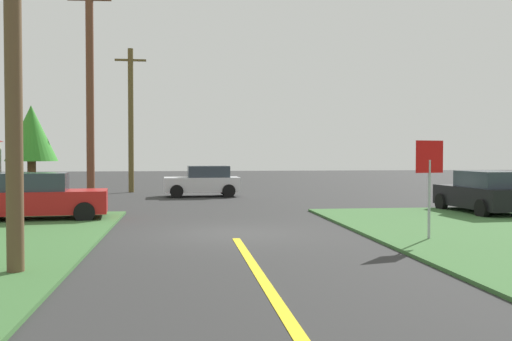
{
  "coord_description": "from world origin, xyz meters",
  "views": [
    {
      "loc": [
        -1.43,
        -16.14,
        2.25
      ],
      "look_at": [
        1.16,
        3.85,
        1.67
      ],
      "focal_mm": 40.36,
      "sensor_mm": 36.0,
      "label": 1
    }
  ],
  "objects_px": {
    "car_approaching_junction": "(203,181)",
    "utility_pole_far": "(131,119)",
    "oak_tree_left": "(31,134)",
    "utility_pole_mid": "(90,92)",
    "car_on_crossroad": "(484,193)",
    "parked_car_near_building": "(37,197)",
    "utility_pole_near": "(13,48)",
    "stop_sign": "(429,170)"
  },
  "relations": [
    {
      "from": "utility_pole_far",
      "to": "oak_tree_left",
      "type": "relative_size",
      "value": 1.81
    },
    {
      "from": "stop_sign",
      "to": "car_approaching_junction",
      "type": "bearing_deg",
      "value": -86.95
    },
    {
      "from": "car_on_crossroad",
      "to": "stop_sign",
      "type": "bearing_deg",
      "value": 137.88
    },
    {
      "from": "utility_pole_far",
      "to": "oak_tree_left",
      "type": "xyz_separation_m",
      "value": [
        -4.35,
        -5.05,
        -1.08
      ]
    },
    {
      "from": "utility_pole_near",
      "to": "oak_tree_left",
      "type": "distance_m",
      "value": 18.76
    },
    {
      "from": "utility_pole_near",
      "to": "utility_pole_far",
      "type": "bearing_deg",
      "value": 89.71
    },
    {
      "from": "car_on_crossroad",
      "to": "utility_pole_far",
      "type": "height_order",
      "value": "utility_pole_far"
    },
    {
      "from": "parked_car_near_building",
      "to": "utility_pole_near",
      "type": "distance_m",
      "value": 9.74
    },
    {
      "from": "utility_pole_far",
      "to": "utility_pole_near",
      "type": "bearing_deg",
      "value": -90.29
    },
    {
      "from": "car_on_crossroad",
      "to": "parked_car_near_building",
      "type": "relative_size",
      "value": 0.94
    },
    {
      "from": "car_approaching_junction",
      "to": "utility_pole_near",
      "type": "xyz_separation_m",
      "value": [
        -4.19,
        -19.46,
        3.38
      ]
    },
    {
      "from": "stop_sign",
      "to": "parked_car_near_building",
      "type": "relative_size",
      "value": 0.57
    },
    {
      "from": "car_on_crossroad",
      "to": "utility_pole_far",
      "type": "xyz_separation_m",
      "value": [
        -14.13,
        14.24,
        3.5
      ]
    },
    {
      "from": "oak_tree_left",
      "to": "parked_car_near_building",
      "type": "bearing_deg",
      "value": -75.09
    },
    {
      "from": "parked_car_near_building",
      "to": "utility_pole_far",
      "type": "relative_size",
      "value": 0.54
    },
    {
      "from": "stop_sign",
      "to": "car_approaching_junction",
      "type": "relative_size",
      "value": 0.65
    },
    {
      "from": "utility_pole_far",
      "to": "oak_tree_left",
      "type": "distance_m",
      "value": 6.75
    },
    {
      "from": "car_approaching_junction",
      "to": "utility_pole_far",
      "type": "relative_size",
      "value": 0.47
    },
    {
      "from": "stop_sign",
      "to": "car_approaching_junction",
      "type": "distance_m",
      "value": 17.32
    },
    {
      "from": "parked_car_near_building",
      "to": "oak_tree_left",
      "type": "relative_size",
      "value": 0.98
    },
    {
      "from": "stop_sign",
      "to": "utility_pole_near",
      "type": "height_order",
      "value": "utility_pole_near"
    },
    {
      "from": "utility_pole_near",
      "to": "utility_pole_mid",
      "type": "distance_m",
      "value": 13.68
    },
    {
      "from": "parked_car_near_building",
      "to": "utility_pole_mid",
      "type": "bearing_deg",
      "value": 71.68
    },
    {
      "from": "oak_tree_left",
      "to": "stop_sign",
      "type": "bearing_deg",
      "value": -48.41
    },
    {
      "from": "car_on_crossroad",
      "to": "utility_pole_far",
      "type": "relative_size",
      "value": 0.51
    },
    {
      "from": "car_approaching_junction",
      "to": "utility_pole_far",
      "type": "bearing_deg",
      "value": -45.14
    },
    {
      "from": "car_approaching_junction",
      "to": "utility_pole_mid",
      "type": "relative_size",
      "value": 0.42
    },
    {
      "from": "stop_sign",
      "to": "utility_pole_far",
      "type": "distance_m",
      "value": 22.47
    },
    {
      "from": "oak_tree_left",
      "to": "utility_pole_near",
      "type": "bearing_deg",
      "value": -76.94
    },
    {
      "from": "utility_pole_mid",
      "to": "oak_tree_left",
      "type": "height_order",
      "value": "utility_pole_mid"
    },
    {
      "from": "utility_pole_mid",
      "to": "parked_car_near_building",
      "type": "bearing_deg",
      "value": -102.5
    },
    {
      "from": "car_approaching_junction",
      "to": "oak_tree_left",
      "type": "xyz_separation_m",
      "value": [
        -8.43,
        -1.21,
        2.42
      ]
    },
    {
      "from": "utility_pole_near",
      "to": "utility_pole_far",
      "type": "height_order",
      "value": "utility_pole_far"
    },
    {
      "from": "car_approaching_junction",
      "to": "utility_pole_near",
      "type": "height_order",
      "value": "utility_pole_near"
    },
    {
      "from": "stop_sign",
      "to": "utility_pole_near",
      "type": "distance_m",
      "value": 10.07
    },
    {
      "from": "car_on_crossroad",
      "to": "utility_pole_mid",
      "type": "bearing_deg",
      "value": 69.62
    },
    {
      "from": "car_approaching_junction",
      "to": "parked_car_near_building",
      "type": "xyz_separation_m",
      "value": [
        -5.95,
        -10.49,
        0.0
      ]
    },
    {
      "from": "stop_sign",
      "to": "oak_tree_left",
      "type": "distance_m",
      "value": 20.5
    },
    {
      "from": "car_approaching_junction",
      "to": "car_on_crossroad",
      "type": "xyz_separation_m",
      "value": [
        10.05,
        -10.4,
        0.0
      ]
    },
    {
      "from": "utility_pole_near",
      "to": "utility_pole_mid",
      "type": "relative_size",
      "value": 0.87
    },
    {
      "from": "car_approaching_junction",
      "to": "utility_pole_near",
      "type": "bearing_deg",
      "value": 75.96
    },
    {
      "from": "car_approaching_junction",
      "to": "oak_tree_left",
      "type": "bearing_deg",
      "value": 6.29
    }
  ]
}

